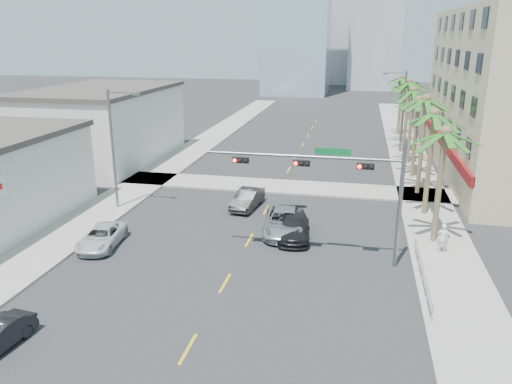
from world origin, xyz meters
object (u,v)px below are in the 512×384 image
traffic_signal_mast (342,178)px  car_lane_center (284,222)px  pedestrian (443,238)px  car_lane_right (294,227)px  car_parked_far (102,237)px  car_lane_left (248,199)px

traffic_signal_mast → car_lane_center: bearing=134.9°
traffic_signal_mast → car_lane_center: 6.86m
traffic_signal_mast → pedestrian: size_ratio=6.18×
traffic_signal_mast → pedestrian: traffic_signal_mast is taller
car_lane_center → car_lane_right: bearing=-47.3°
car_lane_right → pedestrian: 9.15m
car_lane_right → pedestrian: size_ratio=2.74×
pedestrian → car_parked_far: bearing=9.6°
car_lane_left → car_lane_right: bearing=-44.0°
traffic_signal_mast → car_lane_left: (-7.28, 8.24, -4.34)m
car_lane_left → car_lane_center: (3.50, -4.45, 0.07)m
pedestrian → car_lane_center: bearing=-7.6°
car_parked_far → car_lane_left: car_lane_left is taller
car_lane_center → traffic_signal_mast: bearing=-50.9°
car_lane_left → car_lane_right: size_ratio=0.88×
car_parked_far → car_lane_left: size_ratio=1.04×
traffic_signal_mast → car_parked_far: 15.29m
car_lane_right → pedestrian: pedestrian is taller
car_lane_right → car_parked_far: bearing=-168.1°
car_lane_center → car_lane_right: (0.75, -0.66, -0.07)m
traffic_signal_mast → pedestrian: bearing=20.8°
car_parked_far → car_lane_center: (10.83, 4.60, 0.16)m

